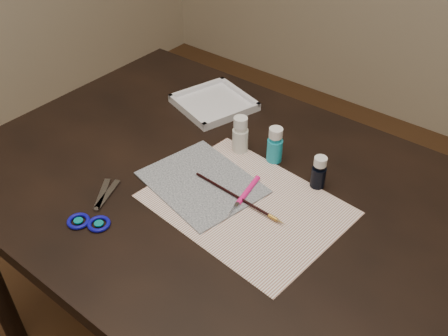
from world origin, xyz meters
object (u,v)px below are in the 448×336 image
Objects in this scene: canvas at (202,182)px; paint_bottle_white at (240,134)px; palette_tray at (214,102)px; paint_bottle_cyan at (275,145)px; paper at (246,204)px; scissors at (96,203)px; paint_bottle_navy at (319,172)px.

paint_bottle_white is at bearing 93.09° from canvas.
canvas is 1.36× the size of palette_tray.
paint_bottle_cyan is (0.08, 0.19, 0.04)m from canvas.
paper is 2.15× the size of palette_tray.
paint_bottle_white is at bearing -33.83° from palette_tray.
paint_bottle_cyan is at bearing 103.71° from paper.
paint_bottle_cyan is (-0.04, 0.18, 0.05)m from paper.
canvas is 0.36m from palette_tray.
canvas is 0.21m from paint_bottle_cyan.
canvas is at bearing -114.45° from paint_bottle_cyan.
scissors is 0.99× the size of palette_tray.
canvas is 3.18× the size of paint_bottle_navy.
paint_bottle_white is 0.24m from palette_tray.
scissors is 0.51m from palette_tray.
paper is 0.13m from canvas.
paint_bottle_white is at bearing 130.68° from paper.
paint_bottle_white reaches higher than paper.
paint_bottle_white is 1.04× the size of paint_bottle_cyan.
palette_tray is (-0.43, 0.13, -0.03)m from paint_bottle_navy.
palette_tray is (-0.20, 0.30, 0.01)m from canvas.
palette_tray reaches higher than paper.
paint_bottle_white is 0.10m from paint_bottle_cyan.
scissors is (-0.14, -0.21, 0.00)m from canvas.
scissors is (-0.22, -0.39, -0.04)m from paint_bottle_cyan.
paper is at bearing -86.11° from scissors.
canvas is 0.28m from paint_bottle_navy.
paper is 5.04× the size of paint_bottle_navy.
paint_bottle_cyan reaches higher than palette_tray.
canvas is 0.25m from scissors.
paint_bottle_navy is (0.09, 0.16, 0.04)m from paper.
palette_tray is at bearing 124.48° from canvas.
palette_tray is at bearing 146.17° from paint_bottle_white.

